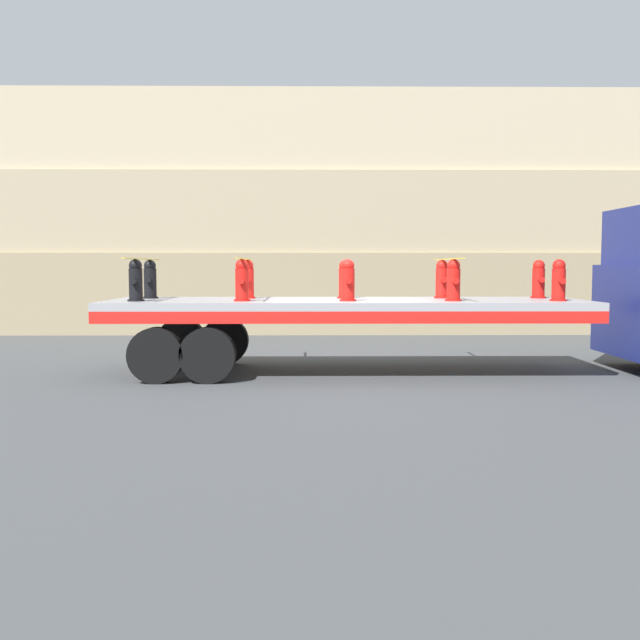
{
  "coord_description": "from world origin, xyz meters",
  "views": [
    {
      "loc": [
        -0.62,
        -12.77,
        1.9
      ],
      "look_at": [
        -0.47,
        0.0,
        0.95
      ],
      "focal_mm": 40.0,
      "sensor_mm": 36.0,
      "label": 1
    }
  ],
  "objects_px": {
    "fire_hydrant_black_near_0": "(136,281)",
    "fire_hydrant_red_near_1": "(242,281)",
    "fire_hydrant_red_near_3": "(453,281)",
    "fire_hydrant_red_far_4": "(538,280)",
    "fire_hydrant_red_far_2": "(345,280)",
    "fire_hydrant_red_near_4": "(559,281)",
    "fire_hydrant_red_near_2": "(348,281)",
    "fire_hydrant_black_far_0": "(150,280)",
    "fire_hydrant_red_far_1": "(248,280)",
    "fire_hydrant_red_far_3": "(442,280)",
    "flatbed_trailer": "(309,315)"
  },
  "relations": [
    {
      "from": "fire_hydrant_red_near_1",
      "to": "fire_hydrant_red_near_2",
      "type": "distance_m",
      "value": 1.82
    },
    {
      "from": "fire_hydrant_red_near_2",
      "to": "fire_hydrant_red_near_1",
      "type": "bearing_deg",
      "value": 180.0
    },
    {
      "from": "fire_hydrant_black_far_0",
      "to": "fire_hydrant_red_near_3",
      "type": "xyz_separation_m",
      "value": [
        5.45,
        -1.09,
        0.0
      ]
    },
    {
      "from": "fire_hydrant_red_far_1",
      "to": "fire_hydrant_red_near_2",
      "type": "bearing_deg",
      "value": -31.03
    },
    {
      "from": "fire_hydrant_black_near_0",
      "to": "fire_hydrant_red_near_1",
      "type": "xyz_separation_m",
      "value": [
        1.82,
        0.0,
        0.0
      ]
    },
    {
      "from": "fire_hydrant_red_near_1",
      "to": "fire_hydrant_red_near_2",
      "type": "xyz_separation_m",
      "value": [
        1.82,
        0.0,
        0.0
      ]
    },
    {
      "from": "fire_hydrant_red_near_1",
      "to": "fire_hydrant_red_near_3",
      "type": "distance_m",
      "value": 3.63
    },
    {
      "from": "fire_hydrant_red_near_4",
      "to": "fire_hydrant_black_far_0",
      "type": "bearing_deg",
      "value": 171.45
    },
    {
      "from": "fire_hydrant_black_near_0",
      "to": "fire_hydrant_red_far_1",
      "type": "xyz_separation_m",
      "value": [
        1.82,
        1.09,
        0.0
      ]
    },
    {
      "from": "fire_hydrant_red_near_3",
      "to": "fire_hydrant_red_far_4",
      "type": "xyz_separation_m",
      "value": [
        1.82,
        1.09,
        0.0
      ]
    },
    {
      "from": "fire_hydrant_red_far_2",
      "to": "fire_hydrant_red_far_3",
      "type": "relative_size",
      "value": 1.0
    },
    {
      "from": "fire_hydrant_red_far_1",
      "to": "fire_hydrant_red_far_4",
      "type": "relative_size",
      "value": 1.0
    },
    {
      "from": "fire_hydrant_black_near_0",
      "to": "fire_hydrant_red_near_4",
      "type": "xyz_separation_m",
      "value": [
        7.27,
        0.0,
        0.0
      ]
    },
    {
      "from": "flatbed_trailer",
      "to": "fire_hydrant_red_far_3",
      "type": "height_order",
      "value": "fire_hydrant_red_far_3"
    },
    {
      "from": "fire_hydrant_red_far_2",
      "to": "fire_hydrant_red_near_4",
      "type": "bearing_deg",
      "value": -16.74
    },
    {
      "from": "flatbed_trailer",
      "to": "fire_hydrant_red_far_2",
      "type": "relative_size",
      "value": 11.76
    },
    {
      "from": "fire_hydrant_red_far_2",
      "to": "fire_hydrant_red_far_3",
      "type": "distance_m",
      "value": 1.82
    },
    {
      "from": "flatbed_trailer",
      "to": "fire_hydrant_red_far_4",
      "type": "distance_m",
      "value": 4.38
    },
    {
      "from": "fire_hydrant_black_near_0",
      "to": "fire_hydrant_red_far_3",
      "type": "distance_m",
      "value": 5.56
    },
    {
      "from": "fire_hydrant_red_far_2",
      "to": "fire_hydrant_red_far_1",
      "type": "bearing_deg",
      "value": 180.0
    },
    {
      "from": "flatbed_trailer",
      "to": "fire_hydrant_red_near_4",
      "type": "bearing_deg",
      "value": -7.24
    },
    {
      "from": "fire_hydrant_red_near_1",
      "to": "fire_hydrant_red_far_3",
      "type": "height_order",
      "value": "same"
    },
    {
      "from": "fire_hydrant_red_far_1",
      "to": "fire_hydrant_black_near_0",
      "type": "bearing_deg",
      "value": -148.97
    },
    {
      "from": "flatbed_trailer",
      "to": "fire_hydrant_red_far_1",
      "type": "distance_m",
      "value": 1.41
    },
    {
      "from": "fire_hydrant_black_far_0",
      "to": "fire_hydrant_red_far_2",
      "type": "bearing_deg",
      "value": 0.0
    },
    {
      "from": "fire_hydrant_red_near_2",
      "to": "fire_hydrant_red_far_3",
      "type": "xyz_separation_m",
      "value": [
        1.82,
        1.09,
        0.0
      ]
    },
    {
      "from": "fire_hydrant_black_near_0",
      "to": "fire_hydrant_red_far_2",
      "type": "bearing_deg",
      "value": 16.74
    },
    {
      "from": "flatbed_trailer",
      "to": "fire_hydrant_red_far_4",
      "type": "relative_size",
      "value": 11.76
    },
    {
      "from": "fire_hydrant_red_far_1",
      "to": "fire_hydrant_red_near_4",
      "type": "bearing_deg",
      "value": -11.34
    },
    {
      "from": "fire_hydrant_red_near_3",
      "to": "fire_hydrant_red_far_4",
      "type": "relative_size",
      "value": 1.0
    },
    {
      "from": "fire_hydrant_red_far_1",
      "to": "fire_hydrant_red_far_4",
      "type": "bearing_deg",
      "value": 0.0
    },
    {
      "from": "fire_hydrant_red_near_2",
      "to": "fire_hydrant_black_far_0",
      "type": "bearing_deg",
      "value": 163.26
    },
    {
      "from": "fire_hydrant_red_far_1",
      "to": "fire_hydrant_red_near_4",
      "type": "xyz_separation_m",
      "value": [
        5.45,
        -1.09,
        0.0
      ]
    },
    {
      "from": "fire_hydrant_red_near_1",
      "to": "fire_hydrant_red_far_3",
      "type": "xyz_separation_m",
      "value": [
        3.63,
        1.09,
        0.0
      ]
    },
    {
      "from": "fire_hydrant_red_far_2",
      "to": "fire_hydrant_red_near_3",
      "type": "relative_size",
      "value": 1.0
    },
    {
      "from": "fire_hydrant_red_near_1",
      "to": "flatbed_trailer",
      "type": "bearing_deg",
      "value": 25.49
    },
    {
      "from": "fire_hydrant_red_near_2",
      "to": "fire_hydrant_red_near_3",
      "type": "xyz_separation_m",
      "value": [
        1.82,
        0.0,
        0.0
      ]
    },
    {
      "from": "fire_hydrant_black_near_0",
      "to": "fire_hydrant_red_near_1",
      "type": "relative_size",
      "value": 1.0
    },
    {
      "from": "fire_hydrant_red_near_3",
      "to": "fire_hydrant_red_far_4",
      "type": "height_order",
      "value": "same"
    },
    {
      "from": "fire_hydrant_black_near_0",
      "to": "fire_hydrant_red_near_1",
      "type": "bearing_deg",
      "value": 0.0
    },
    {
      "from": "fire_hydrant_red_far_2",
      "to": "fire_hydrant_red_far_4",
      "type": "bearing_deg",
      "value": 0.0
    },
    {
      "from": "fire_hydrant_red_near_1",
      "to": "fire_hydrant_red_near_3",
      "type": "bearing_deg",
      "value": 0.0
    },
    {
      "from": "fire_hydrant_red_far_1",
      "to": "fire_hydrant_red_near_3",
      "type": "relative_size",
      "value": 1.0
    },
    {
      "from": "fire_hydrant_red_far_2",
      "to": "fire_hydrant_black_far_0",
      "type": "bearing_deg",
      "value": 180.0
    },
    {
      "from": "fire_hydrant_red_near_4",
      "to": "flatbed_trailer",
      "type": "bearing_deg",
      "value": 172.76
    },
    {
      "from": "flatbed_trailer",
      "to": "fire_hydrant_red_near_2",
      "type": "xyz_separation_m",
      "value": [
        0.67,
        -0.55,
        0.62
      ]
    },
    {
      "from": "fire_hydrant_black_far_0",
      "to": "fire_hydrant_red_near_3",
      "type": "bearing_deg",
      "value": -11.34
    },
    {
      "from": "fire_hydrant_red_near_1",
      "to": "fire_hydrant_red_far_2",
      "type": "distance_m",
      "value": 2.12
    },
    {
      "from": "fire_hydrant_red_far_2",
      "to": "fire_hydrant_red_near_3",
      "type": "distance_m",
      "value": 2.12
    },
    {
      "from": "fire_hydrant_red_near_3",
      "to": "fire_hydrant_red_far_4",
      "type": "bearing_deg",
      "value": 31.03
    }
  ]
}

